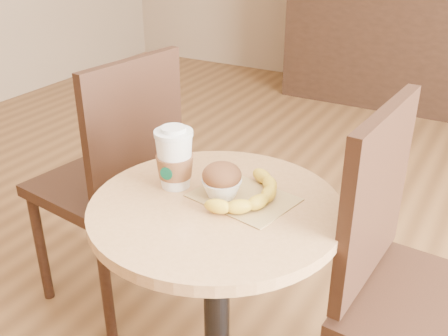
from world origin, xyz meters
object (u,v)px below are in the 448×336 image
Objects in this scene: cafe_table at (217,285)px; coffee_cup at (175,160)px; muffin at (222,180)px; banana at (251,193)px; chair_left at (115,177)px; chair_right at (414,287)px.

cafe_table is 4.59× the size of coffee_cup.
muffin reaches higher than banana.
chair_left reaches higher than coffee_cup.
chair_left is (-0.59, 0.29, 0.04)m from cafe_table.
coffee_cup reaches higher than muffin.
banana is (-0.40, -0.13, 0.22)m from chair_right.
cafe_table is 0.66m from chair_left.
cafe_table is 2.91× the size of banana.
chair_left is at bearing 153.47° from cafe_table.
coffee_cup is 0.14m from muffin.
chair_right is 9.97× the size of muffin.
chair_left is 0.73m from banana.
chair_left is at bearing 88.34° from chair_right.
banana is (0.20, 0.03, -0.05)m from coffee_cup.
muffin is (-0.47, -0.15, 0.25)m from chair_right.
chair_left is 6.03× the size of coffee_cup.
chair_left is 9.87× the size of muffin.
chair_right is (0.46, 0.19, 0.04)m from cafe_table.
coffee_cup is 1.64× the size of muffin.
chair_right reaches higher than cafe_table.
muffin is at bearing 73.70° from chair_left.
muffin is at bearing -152.31° from banana.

